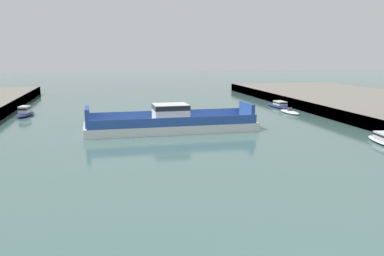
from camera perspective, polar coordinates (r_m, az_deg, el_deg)
chain_ferry at (r=52.16m, az=-2.97°, el=0.74°), size 21.63×7.03×3.42m
moored_boat_near_right at (r=69.32m, az=-22.13°, el=2.03°), size 2.67×6.18×1.65m
moored_boat_mid_left at (r=76.22m, az=11.98°, el=3.14°), size 2.51×7.81×1.20m
moored_boat_upstream_a at (r=69.49m, az=13.40°, el=2.20°), size 2.00×5.64×0.89m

